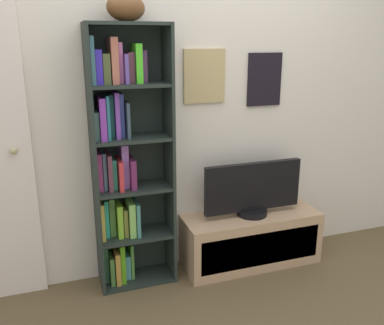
% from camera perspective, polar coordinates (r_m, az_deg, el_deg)
% --- Properties ---
extents(back_wall, '(4.80, 0.08, 2.54)m').
position_cam_1_polar(back_wall, '(2.89, -0.69, 9.42)').
color(back_wall, silver).
rests_on(back_wall, ground).
extents(bookshelf, '(0.51, 0.26, 1.73)m').
position_cam_1_polar(bookshelf, '(2.73, -9.37, 0.15)').
color(bookshelf, '#212A26').
rests_on(bookshelf, ground).
extents(football, '(0.31, 0.28, 0.16)m').
position_cam_1_polar(football, '(2.61, -9.04, 20.28)').
color(football, brown).
rests_on(football, bookshelf).
extents(tv_stand, '(1.02, 0.35, 0.39)m').
position_cam_1_polar(tv_stand, '(3.18, 8.09, -10.36)').
color(tv_stand, tan).
rests_on(tv_stand, ground).
extents(television, '(0.74, 0.22, 0.40)m').
position_cam_1_polar(television, '(3.03, 8.38, -3.72)').
color(television, black).
rests_on(television, tv_stand).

